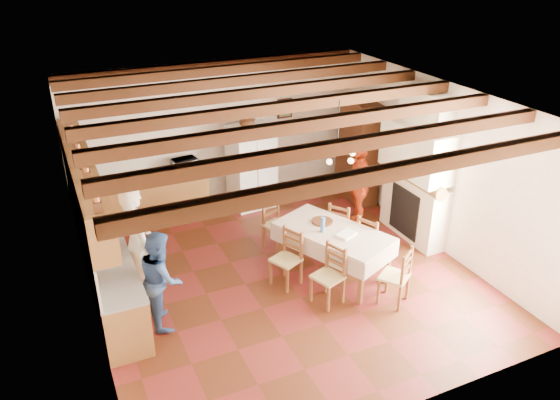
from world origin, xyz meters
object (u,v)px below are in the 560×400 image
(chair_end_near, at_px, (394,275))
(person_man, at_px, (138,244))
(chair_right_near, at_px, (372,240))
(chair_left_near, at_px, (328,276))
(chair_end_far, at_px, (278,224))
(person_woman_red, at_px, (358,185))
(chair_right_far, at_px, (342,226))
(microwave, at_px, (185,165))
(refrigerator, at_px, (251,167))
(dining_table, at_px, (333,235))
(person_woman_blue, at_px, (161,278))
(hutch, at_px, (358,150))
(chair_left_far, at_px, (286,259))

(chair_end_near, height_order, person_man, person_man)
(chair_right_near, distance_m, chair_end_near, 1.09)
(chair_left_near, xyz_separation_m, person_man, (-2.57, 1.36, 0.47))
(chair_end_far, xyz_separation_m, person_woman_red, (1.77, 0.16, 0.37))
(chair_left_near, bearing_deg, chair_right_far, 123.56)
(chair_end_far, bearing_deg, microwave, 97.31)
(chair_right_near, relative_size, microwave, 1.97)
(chair_left_near, bearing_deg, refrigerator, 157.77)
(person_woman_red, bearing_deg, chair_right_far, -24.92)
(dining_table, bearing_deg, person_man, 167.21)
(dining_table, relative_size, chair_right_near, 2.21)
(chair_right_near, xyz_separation_m, chair_end_near, (-0.28, -1.05, 0.00))
(chair_right_near, bearing_deg, person_woman_blue, 67.56)
(chair_right_far, xyz_separation_m, chair_end_near, (-0.08, -1.72, 0.00))
(hutch, height_order, chair_left_far, hutch)
(chair_left_far, height_order, chair_end_near, same)
(dining_table, bearing_deg, chair_end_near, -66.48)
(hutch, relative_size, chair_end_far, 2.26)
(chair_end_far, bearing_deg, chair_left_near, -110.04)
(refrigerator, relative_size, chair_end_far, 1.80)
(person_woman_blue, bearing_deg, chair_left_near, -98.50)
(chair_right_near, height_order, person_woman_red, person_woman_red)
(chair_left_far, relative_size, microwave, 1.97)
(hutch, distance_m, dining_table, 3.16)
(chair_end_near, relative_size, person_man, 0.51)
(person_woman_red, bearing_deg, chair_right_near, 0.21)
(chair_left_near, bearing_deg, chair_right_near, 99.09)
(chair_end_near, xyz_separation_m, chair_end_far, (-0.95, 2.26, 0.00))
(chair_right_near, xyz_separation_m, person_man, (-3.78, 0.73, 0.47))
(dining_table, height_order, chair_left_far, chair_left_far)
(refrigerator, relative_size, person_woman_red, 1.01)
(chair_left_far, distance_m, chair_end_near, 1.73)
(chair_right_near, xyz_separation_m, person_woman_blue, (-3.62, -0.05, 0.27))
(person_man, distance_m, microwave, 2.95)
(chair_right_far, relative_size, person_woman_red, 0.56)
(person_woman_red, bearing_deg, chair_left_near, -19.26)
(chair_left_far, height_order, person_woman_red, person_woman_red)
(refrigerator, height_order, microwave, refrigerator)
(hutch, distance_m, chair_end_near, 3.88)
(chair_end_far, distance_m, microwave, 2.42)
(chair_right_far, bearing_deg, chair_left_far, 77.54)
(chair_left_near, distance_m, person_woman_blue, 2.49)
(chair_right_near, distance_m, chair_right_far, 0.70)
(person_woman_blue, bearing_deg, person_man, 16.89)
(microwave, bearing_deg, refrigerator, -18.18)
(person_woman_blue, distance_m, person_woman_red, 4.40)
(chair_right_near, distance_m, person_man, 3.88)
(chair_end_near, relative_size, person_woman_blue, 0.64)
(hutch, xyz_separation_m, chair_right_near, (-1.22, -2.48, -0.60))
(person_woman_blue, bearing_deg, microwave, -16.03)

